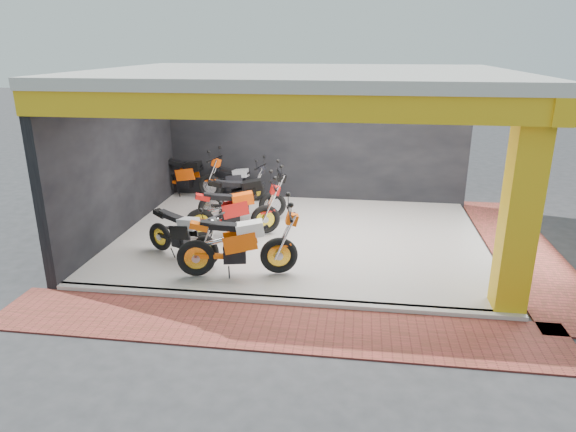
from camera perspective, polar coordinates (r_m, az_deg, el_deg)
name	(u,v)px	position (r m, az deg, el deg)	size (l,w,h in m)	color
ground	(288,278)	(9.75, -0.06, -6.89)	(80.00, 80.00, 0.00)	#2D2D30
showroom_floor	(300,238)	(11.56, 1.33, -2.43)	(8.00, 6.00, 0.10)	silver
showroom_ceiling	(301,75)	(10.81, 1.48, 15.43)	(8.40, 6.40, 0.20)	beige
back_wall	(314,139)	(14.09, 2.88, 8.57)	(8.20, 0.20, 3.50)	black
left_wall	(120,158)	(12.22, -18.19, 6.12)	(0.20, 6.20, 3.50)	black
corner_column	(521,210)	(8.71, 24.43, 0.57)	(0.50, 0.50, 3.50)	gold
header_beam_front	(278,107)	(7.87, -1.10, 12.06)	(8.40, 0.30, 0.40)	gold
header_beam_right	(505,92)	(11.11, 22.97, 12.55)	(0.30, 6.40, 0.40)	gold
floor_kerb	(279,301)	(8.83, -0.99, -9.41)	(8.00, 0.20, 0.10)	silver
paver_front	(271,326)	(8.18, -1.86, -12.17)	(9.00, 1.40, 0.03)	#993932
paver_right	(523,251)	(12.04, 24.69, -3.51)	(1.40, 7.00, 0.03)	#993932
moto_hero	(279,238)	(9.39, -1.02, -2.49)	(2.35, 0.87, 1.43)	#FA5B0A
moto_row_a	(206,236)	(9.94, -9.10, -2.20)	(1.98, 0.73, 1.21)	black
moto_row_b	(272,192)	(12.42, -1.75, 2.65)	(2.25, 0.83, 1.37)	black
moto_row_c	(265,206)	(11.42, -2.55, 1.16)	(2.22, 0.82, 1.36)	red
moto_row_d	(209,175)	(14.23, -8.74, 4.55)	(2.28, 0.84, 1.39)	#F44E0A
moto_row_e	(255,180)	(13.95, -3.68, 3.99)	(1.92, 0.71, 1.18)	black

